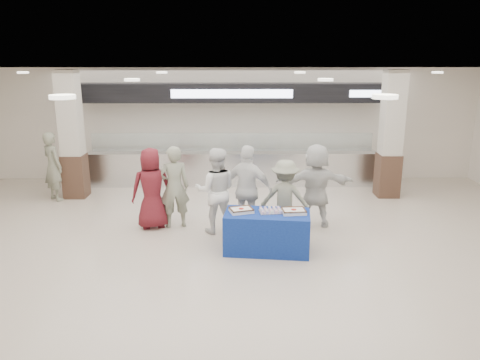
{
  "coord_description": "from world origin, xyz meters",
  "views": [
    {
      "loc": [
        0.11,
        -7.39,
        3.55
      ],
      "look_at": [
        0.19,
        1.6,
        1.13
      ],
      "focal_mm": 35.0,
      "sensor_mm": 36.0,
      "label": 1
    }
  ],
  "objects_px": {
    "display_table": "(267,232)",
    "soldier_bg": "(53,166)",
    "chef_tall": "(216,191)",
    "civilian_maroon": "(152,188)",
    "soldier_a": "(174,187)",
    "chef_short": "(248,190)",
    "sheet_cake_right": "(294,211)",
    "sheet_cake_left": "(241,210)",
    "civilian_white": "(316,185)",
    "soldier_b": "(285,198)",
    "cupcake_tray": "(271,210)"
  },
  "relations": [
    {
      "from": "civilian_white",
      "to": "soldier_bg",
      "type": "xyz_separation_m",
      "value": [
        -6.22,
        1.89,
        -0.03
      ]
    },
    {
      "from": "chef_tall",
      "to": "civilian_maroon",
      "type": "bearing_deg",
      "value": -11.97
    },
    {
      "from": "sheet_cake_left",
      "to": "soldier_bg",
      "type": "xyz_separation_m",
      "value": [
        -4.64,
        3.19,
        0.07
      ]
    },
    {
      "from": "display_table",
      "to": "civilian_white",
      "type": "relative_size",
      "value": 0.87
    },
    {
      "from": "soldier_a",
      "to": "civilian_white",
      "type": "xyz_separation_m",
      "value": [
        2.97,
        0.04,
        0.02
      ]
    },
    {
      "from": "chef_tall",
      "to": "civilian_white",
      "type": "bearing_deg",
      "value": -171.6
    },
    {
      "from": "cupcake_tray",
      "to": "soldier_b",
      "type": "height_order",
      "value": "soldier_b"
    },
    {
      "from": "soldier_a",
      "to": "civilian_white",
      "type": "relative_size",
      "value": 0.98
    },
    {
      "from": "sheet_cake_right",
      "to": "soldier_bg",
      "type": "bearing_deg",
      "value": 149.77
    },
    {
      "from": "sheet_cake_right",
      "to": "civilian_maroon",
      "type": "xyz_separation_m",
      "value": [
        -2.81,
        1.28,
        0.06
      ]
    },
    {
      "from": "display_table",
      "to": "soldier_bg",
      "type": "xyz_separation_m",
      "value": [
        -5.12,
        3.23,
        0.49
      ]
    },
    {
      "from": "display_table",
      "to": "soldier_bg",
      "type": "height_order",
      "value": "soldier_bg"
    },
    {
      "from": "sheet_cake_left",
      "to": "soldier_bg",
      "type": "height_order",
      "value": "soldier_bg"
    },
    {
      "from": "sheet_cake_right",
      "to": "chef_tall",
      "type": "relative_size",
      "value": 0.25
    },
    {
      "from": "chef_short",
      "to": "soldier_b",
      "type": "distance_m",
      "value": 0.76
    },
    {
      "from": "civilian_maroon",
      "to": "chef_short",
      "type": "distance_m",
      "value": 2.02
    },
    {
      "from": "soldier_bg",
      "to": "cupcake_tray",
      "type": "bearing_deg",
      "value": -169.61
    },
    {
      "from": "chef_tall",
      "to": "soldier_bg",
      "type": "distance_m",
      "value": 4.71
    },
    {
      "from": "chef_short",
      "to": "civilian_white",
      "type": "height_order",
      "value": "chef_short"
    },
    {
      "from": "sheet_cake_right",
      "to": "civilian_maroon",
      "type": "height_order",
      "value": "civilian_maroon"
    },
    {
      "from": "display_table",
      "to": "cupcake_tray",
      "type": "bearing_deg",
      "value": 33.15
    },
    {
      "from": "sheet_cake_left",
      "to": "cupcake_tray",
      "type": "xyz_separation_m",
      "value": [
        0.54,
        -0.01,
        -0.01
      ]
    },
    {
      "from": "civilian_maroon",
      "to": "soldier_bg",
      "type": "bearing_deg",
      "value": -51.65
    },
    {
      "from": "display_table",
      "to": "civilian_maroon",
      "type": "relative_size",
      "value": 0.91
    },
    {
      "from": "chef_short",
      "to": "soldier_b",
      "type": "xyz_separation_m",
      "value": [
        0.74,
        -0.15,
        -0.13
      ]
    },
    {
      "from": "display_table",
      "to": "soldier_b",
      "type": "distance_m",
      "value": 0.98
    },
    {
      "from": "soldier_b",
      "to": "soldier_bg",
      "type": "relative_size",
      "value": 0.91
    },
    {
      "from": "soldier_a",
      "to": "chef_short",
      "type": "xyz_separation_m",
      "value": [
        1.53,
        -0.36,
        0.04
      ]
    },
    {
      "from": "sheet_cake_right",
      "to": "chef_short",
      "type": "bearing_deg",
      "value": 130.01
    },
    {
      "from": "chef_short",
      "to": "civilian_white",
      "type": "bearing_deg",
      "value": -140.68
    },
    {
      "from": "cupcake_tray",
      "to": "soldier_bg",
      "type": "bearing_deg",
      "value": 148.28
    },
    {
      "from": "sheet_cake_left",
      "to": "chef_tall",
      "type": "height_order",
      "value": "chef_tall"
    },
    {
      "from": "display_table",
      "to": "sheet_cake_right",
      "type": "xyz_separation_m",
      "value": [
        0.48,
        -0.03,
        0.42
      ]
    },
    {
      "from": "display_table",
      "to": "soldier_bg",
      "type": "relative_size",
      "value": 0.9
    },
    {
      "from": "sheet_cake_right",
      "to": "soldier_bg",
      "type": "distance_m",
      "value": 6.48
    },
    {
      "from": "display_table",
      "to": "soldier_a",
      "type": "height_order",
      "value": "soldier_a"
    },
    {
      "from": "cupcake_tray",
      "to": "soldier_bg",
      "type": "distance_m",
      "value": 6.09
    },
    {
      "from": "chef_short",
      "to": "soldier_a",
      "type": "bearing_deg",
      "value": 10.7
    },
    {
      "from": "chef_short",
      "to": "display_table",
      "type": "bearing_deg",
      "value": 133.34
    },
    {
      "from": "sheet_cake_left",
      "to": "civilian_white",
      "type": "xyz_separation_m",
      "value": [
        1.58,
        1.3,
        0.1
      ]
    },
    {
      "from": "sheet_cake_left",
      "to": "soldier_a",
      "type": "distance_m",
      "value": 1.87
    },
    {
      "from": "sheet_cake_left",
      "to": "sheet_cake_right",
      "type": "bearing_deg",
      "value": -4.19
    },
    {
      "from": "sheet_cake_right",
      "to": "sheet_cake_left",
      "type": "bearing_deg",
      "value": 175.81
    },
    {
      "from": "sheet_cake_right",
      "to": "chef_tall",
      "type": "bearing_deg",
      "value": 144.93
    },
    {
      "from": "sheet_cake_left",
      "to": "civilian_maroon",
      "type": "distance_m",
      "value": 2.21
    },
    {
      "from": "sheet_cake_right",
      "to": "civilian_maroon",
      "type": "distance_m",
      "value": 3.09
    },
    {
      "from": "civilian_maroon",
      "to": "civilian_white",
      "type": "bearing_deg",
      "value": 165.04
    },
    {
      "from": "chef_tall",
      "to": "soldier_b",
      "type": "bearing_deg",
      "value": 170.6
    },
    {
      "from": "sheet_cake_right",
      "to": "chef_short",
      "type": "relative_size",
      "value": 0.24
    },
    {
      "from": "cupcake_tray",
      "to": "soldier_a",
      "type": "bearing_deg",
      "value": 146.71
    }
  ]
}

